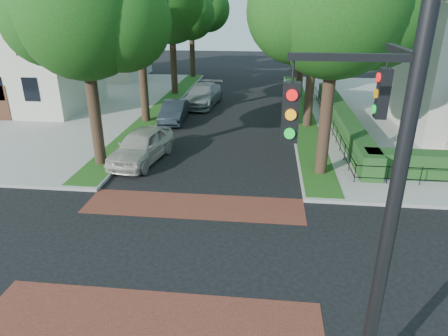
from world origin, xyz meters
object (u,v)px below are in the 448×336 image
at_px(traffic_signal, 381,186).
at_px(parked_car_middle, 174,112).
at_px(parked_car_rear, 203,95).
at_px(parked_car_front, 141,146).

distance_m(traffic_signal, parked_car_middle, 21.93).
height_order(traffic_signal, parked_car_rear, traffic_signal).
distance_m(traffic_signal, parked_car_rear, 26.19).
bearing_deg(parked_car_middle, traffic_signal, -69.67).
bearing_deg(traffic_signal, parked_car_middle, 113.18).
distance_m(parked_car_front, parked_car_middle, 7.53).
distance_m(parked_car_front, parked_car_rear, 12.63).
relative_size(parked_car_front, parked_car_rear, 0.87).
height_order(parked_car_front, parked_car_rear, parked_car_front).
relative_size(traffic_signal, parked_car_front, 1.61).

